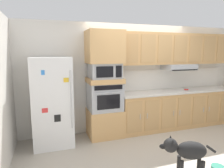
{
  "coord_description": "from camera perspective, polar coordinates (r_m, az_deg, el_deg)",
  "views": [
    {
      "loc": [
        -2.12,
        -3.4,
        1.86
      ],
      "look_at": [
        -0.82,
        0.48,
        1.21
      ],
      "focal_mm": 32.47,
      "sensor_mm": 36.0,
      "label": 1
    }
  ],
  "objects": [
    {
      "name": "appliance_mid_shelf",
      "position": [
        4.37,
        -2.11,
        1.03
      ],
      "size": [
        0.74,
        0.62,
        0.1
      ],
      "primitive_type": "cube",
      "color": "tan",
      "rests_on": "built_in_oven"
    },
    {
      "name": "oven_base_cabinet",
      "position": [
        4.6,
        -2.04,
        -10.78
      ],
      "size": [
        0.74,
        0.62,
        0.6
      ],
      "primitive_type": "cube",
      "color": "tan",
      "rests_on": "ground"
    },
    {
      "name": "appliance_upper_cabinet",
      "position": [
        4.32,
        -2.17,
        10.39
      ],
      "size": [
        0.74,
        0.62,
        0.68
      ],
      "primitive_type": "cube",
      "color": "tan",
      "rests_on": "microwave"
    },
    {
      "name": "countertop_slab",
      "position": [
        5.26,
        17.87,
        -1.89
      ],
      "size": [
        3.04,
        0.64,
        0.04
      ],
      "primitive_type": "cube",
      "color": "beige",
      "rests_on": "lower_cabinet_run"
    },
    {
      "name": "lower_cabinet_run",
      "position": [
        5.36,
        17.65,
        -6.73
      ],
      "size": [
        3.0,
        0.63,
        0.88
      ],
      "color": "tan",
      "rests_on": "ground"
    },
    {
      "name": "upper_cabinet_with_hood",
      "position": [
        5.27,
        17.64,
        9.11
      ],
      "size": [
        3.0,
        0.48,
        0.88
      ],
      "color": "tan",
      "rests_on": "backsplash_panel"
    },
    {
      "name": "screwdriver",
      "position": [
        5.35,
        20.18,
        -1.45
      ],
      "size": [
        0.17,
        0.17,
        0.03
      ],
      "color": "red",
      "rests_on": "countertop_slab"
    },
    {
      "name": "backsplash_panel",
      "position": [
        5.45,
        16.22,
        1.43
      ],
      "size": [
        3.04,
        0.02,
        0.5
      ],
      "primitive_type": "cube",
      "color": "silver",
      "rests_on": "countertop_slab"
    },
    {
      "name": "back_kitchen_wall",
      "position": [
        5.02,
        6.67,
        2.03
      ],
      "size": [
        6.2,
        0.12,
        2.5
      ],
      "primitive_type": "cube",
      "color": "silver",
      "rests_on": "ground"
    },
    {
      "name": "ground_plane",
      "position": [
        4.42,
        12.72,
        -16.07
      ],
      "size": [
        9.6,
        9.6,
        0.0
      ],
      "primitive_type": "plane",
      "color": "#B2A899"
    },
    {
      "name": "built_in_oven",
      "position": [
        4.43,
        -2.08,
        -3.46
      ],
      "size": [
        0.7,
        0.62,
        0.6
      ],
      "color": "#A8AAAF",
      "rests_on": "oven_base_cabinet"
    },
    {
      "name": "dog",
      "position": [
        3.33,
        20.23,
        -17.2
      ],
      "size": [
        0.79,
        0.41,
        0.62
      ],
      "rotation": [
        0.0,
        0.0,
        2.78
      ],
      "color": "black",
      "rests_on": "ground"
    },
    {
      "name": "microwave",
      "position": [
        4.34,
        -2.12,
        3.77
      ],
      "size": [
        0.64,
        0.54,
        0.32
      ],
      "color": "#A8AAAF",
      "rests_on": "appliance_mid_shelf"
    },
    {
      "name": "dog_food_bowl",
      "position": [
        3.88,
        27.65,
        -20.16
      ],
      "size": [
        0.2,
        0.2,
        0.06
      ],
      "color": "#267F66",
      "rests_on": "ground"
    },
    {
      "name": "refrigerator",
      "position": [
        4.2,
        -16.47,
        -4.82
      ],
      "size": [
        0.76,
        0.73,
        1.76
      ],
      "color": "white",
      "rests_on": "ground"
    }
  ]
}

